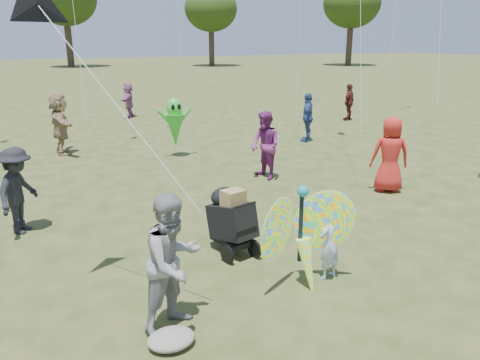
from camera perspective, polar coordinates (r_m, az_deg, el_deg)
name	(u,v)px	position (r m, az deg, el deg)	size (l,w,h in m)	color
ground	(293,275)	(7.20, 6.53, -11.44)	(160.00, 160.00, 0.00)	#51592B
child_girl	(329,244)	(6.97, 10.84, -7.67)	(0.39, 0.26, 1.08)	#ACC7F3
adult_man	(174,263)	(5.67, -8.11, -9.94)	(0.84, 0.65, 1.72)	gray
grey_bag	(171,339)	(5.74, -8.39, -18.62)	(0.56, 0.46, 0.18)	gray
crowd_a	(390,155)	(11.16, 17.83, 2.98)	(0.85, 0.55, 1.73)	red
crowd_b	(18,191)	(9.24, -25.44, -1.18)	(1.02, 0.59, 1.58)	black
crowd_c	(308,117)	(16.12, 8.24, 7.57)	(0.96, 0.40, 1.63)	navy
crowd_d	(60,124)	(15.11, -21.08, 6.39)	(1.71, 0.55, 1.85)	#997F5E
crowd_e	(265,146)	(11.61, 3.11, 4.22)	(0.82, 0.64, 1.69)	#79286F
crowd_h	(349,102)	(20.69, 13.15, 9.24)	(0.90, 0.38, 1.54)	#4C1B19
crowd_j	(128,100)	(21.44, -13.45, 9.46)	(1.41, 0.45, 1.52)	#9F5A8A
jogging_stroller	(231,216)	(7.67, -1.11, -4.42)	(0.67, 1.12, 1.09)	black
butterfly_kite	(304,238)	(6.60, 7.76, -7.00)	(1.74, 0.75, 1.70)	#F02555
delta_kite_rig	(38,6)	(6.27, -23.36, 18.91)	(1.96, 1.61, 2.81)	black
alien_kite	(175,124)	(13.90, -7.94, 6.72)	(1.12, 0.69, 1.74)	green
tree_line	(92,0)	(50.98, -17.58, 20.17)	(91.78, 33.60, 10.79)	#3A2D21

